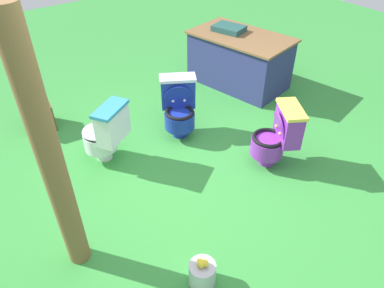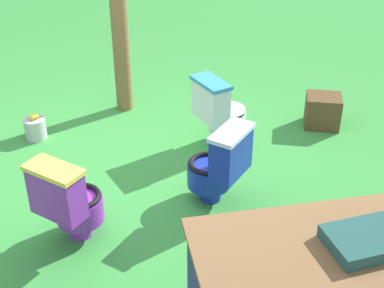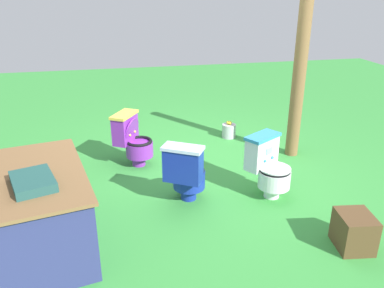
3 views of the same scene
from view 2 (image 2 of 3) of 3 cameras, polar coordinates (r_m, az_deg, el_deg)
ground at (r=5.09m, az=-6.77°, el=-2.95°), size 14.00×14.00×0.00m
toilet_white at (r=5.31m, az=2.94°, el=3.41°), size 0.63×0.60×0.73m
toilet_blue at (r=4.48m, az=2.86°, el=-2.17°), size 0.63×0.60×0.73m
toilet_purple at (r=4.16m, az=-12.79°, el=-5.84°), size 0.60×0.63×0.73m
wooden_post at (r=5.85m, az=-7.72°, el=13.30°), size 0.18×0.18×2.16m
small_crate at (r=5.92m, az=13.59°, el=3.40°), size 0.40×0.36×0.35m
lemon_bucket at (r=5.77m, az=-16.18°, el=1.62°), size 0.22×0.22×0.28m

